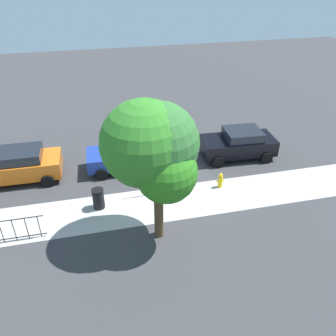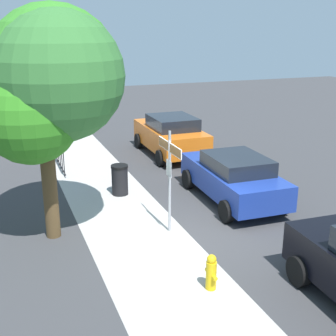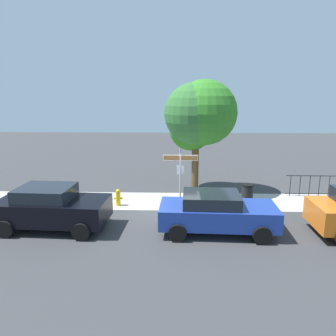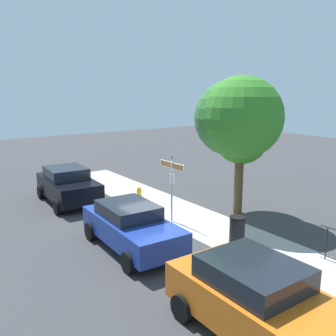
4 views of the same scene
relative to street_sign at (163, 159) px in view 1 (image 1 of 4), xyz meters
name	(u,v)px [view 1 (image 1 of 4)]	position (x,y,z in m)	size (l,w,h in m)	color
ground_plane	(168,186)	(-0.36, -0.40, -1.85)	(60.00, 60.00, 0.00)	#38383A
sidewalk_strip	(132,208)	(1.64, 0.90, -1.85)	(24.00, 2.60, 0.00)	#ABA6A1
street_sign	(163,159)	(0.00, 0.00, 0.00)	(1.52, 0.07, 2.72)	#9EA0A5
shade_tree	(153,148)	(0.92, 2.62, 2.10)	(3.67, 3.48, 5.76)	#503C22
car_black	(238,143)	(-4.86, -2.44, -1.01)	(4.18, 2.28, 1.64)	black
car_blue	(129,155)	(1.31, -2.61, -1.07)	(4.31, 2.13, 1.50)	navy
car_orange	(18,165)	(6.88, -2.74, -0.99)	(4.31, 2.17, 1.67)	orange
fire_hydrant	(220,180)	(-2.85, 0.20, -1.47)	(0.42, 0.22, 0.78)	yellow
trash_bin	(98,199)	(3.11, 0.50, -1.36)	(0.55, 0.55, 0.98)	black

